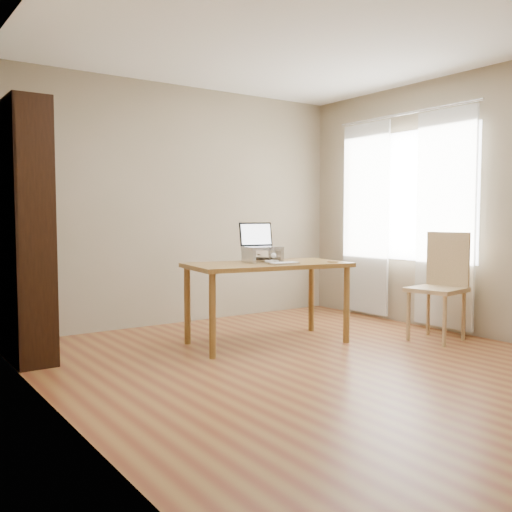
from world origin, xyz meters
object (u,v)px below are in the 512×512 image
at_px(laptop, 259,242).
at_px(chair, 442,282).
at_px(desk, 267,273).
at_px(keyboard, 284,263).
at_px(cat, 259,255).
at_px(bookshelf, 24,232).

relative_size(laptop, chair, 0.36).
bearing_deg(desk, keyboard, -75.09).
bearing_deg(cat, keyboard, -83.56).
bearing_deg(desk, cat, 106.00).
xyz_separation_m(laptop, keyboard, (0.03, -0.36, -0.18)).
bearing_deg(cat, desk, -82.84).
distance_m(laptop, keyboard, 0.40).
bearing_deg(chair, laptop, 137.42).
xyz_separation_m(bookshelf, chair, (3.43, -1.53, -0.49)).
bearing_deg(laptop, bookshelf, 172.52).
height_order(laptop, chair, laptop).
xyz_separation_m(bookshelf, desk, (1.97, -0.70, -0.39)).
distance_m(bookshelf, cat, 2.06).
xyz_separation_m(bookshelf, cat, (1.96, -0.59, -0.23)).
xyz_separation_m(cat, chair, (1.47, -0.94, -0.26)).
relative_size(desk, chair, 1.52).
distance_m(desk, cat, 0.20).
height_order(bookshelf, desk, bookshelf).
height_order(bookshelf, chair, bookshelf).
bearing_deg(laptop, desk, -81.66).
bearing_deg(laptop, chair, -25.28).
bearing_deg(keyboard, cat, 99.68).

